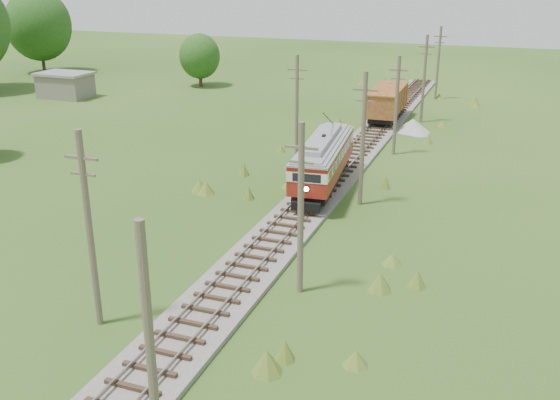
% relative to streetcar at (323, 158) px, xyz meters
% --- Properties ---
extents(railbed_main, '(3.60, 96.00, 0.57)m').
position_rel_streetcar_xyz_m(railbed_main, '(-0.00, 1.20, -2.29)').
color(railbed_main, '#605B54').
rests_on(railbed_main, ground).
extents(streetcar, '(3.85, 11.63, 5.26)m').
position_rel_streetcar_xyz_m(streetcar, '(0.00, 0.00, 0.00)').
color(streetcar, black).
rests_on(streetcar, ground).
extents(gondola, '(3.16, 9.19, 3.03)m').
position_rel_streetcar_xyz_m(gondola, '(-0.00, 22.82, -0.29)').
color(gondola, black).
rests_on(gondola, ground).
extents(gravel_pile, '(3.53, 3.74, 1.28)m').
position_rel_streetcar_xyz_m(gravel_pile, '(3.36, 19.69, -1.89)').
color(gravel_pile, gray).
rests_on(gravel_pile, ground).
extents(utility_pole_r_1, '(0.30, 0.30, 8.80)m').
position_rel_streetcar_xyz_m(utility_pole_r_1, '(3.10, -27.80, 1.91)').
color(utility_pole_r_1, brown).
rests_on(utility_pole_r_1, ground).
extents(utility_pole_r_2, '(1.60, 0.30, 8.60)m').
position_rel_streetcar_xyz_m(utility_pole_r_2, '(3.30, -14.80, 1.94)').
color(utility_pole_r_2, brown).
rests_on(utility_pole_r_2, ground).
extents(utility_pole_r_3, '(1.60, 0.30, 9.00)m').
position_rel_streetcar_xyz_m(utility_pole_r_3, '(3.20, -1.80, 2.14)').
color(utility_pole_r_3, brown).
rests_on(utility_pole_r_3, ground).
extents(utility_pole_r_4, '(1.60, 0.30, 8.40)m').
position_rel_streetcar_xyz_m(utility_pole_r_4, '(3.00, 11.20, 1.84)').
color(utility_pole_r_4, brown).
rests_on(utility_pole_r_4, ground).
extents(utility_pole_r_5, '(1.60, 0.30, 8.90)m').
position_rel_streetcar_xyz_m(utility_pole_r_5, '(3.40, 24.20, 2.09)').
color(utility_pole_r_5, brown).
rests_on(utility_pole_r_5, ground).
extents(utility_pole_r_6, '(1.60, 0.30, 8.70)m').
position_rel_streetcar_xyz_m(utility_pole_r_6, '(3.20, 37.20, 1.99)').
color(utility_pole_r_6, brown).
rests_on(utility_pole_r_6, ground).
extents(utility_pole_l_a, '(1.60, 0.30, 9.00)m').
position_rel_streetcar_xyz_m(utility_pole_l_a, '(-4.20, -20.80, 2.14)').
color(utility_pole_l_a, brown).
rests_on(utility_pole_l_a, ground).
extents(utility_pole_l_b, '(1.60, 0.30, 8.60)m').
position_rel_streetcar_xyz_m(utility_pole_l_b, '(-4.50, 7.20, 1.94)').
color(utility_pole_l_b, brown).
rests_on(utility_pole_l_b, ground).
extents(tree_left_5, '(9.66, 9.66, 12.44)m').
position_rel_streetcar_xyz_m(tree_left_5, '(-56.00, 37.20, 4.64)').
color(tree_left_5, '#38281C').
rests_on(tree_left_5, ground).
extents(tree_mid_a, '(5.46, 5.46, 7.03)m').
position_rel_streetcar_xyz_m(tree_mid_a, '(-28.00, 35.20, 1.53)').
color(tree_mid_a, '#38281C').
rests_on(tree_mid_a, ground).
extents(shed, '(6.40, 4.40, 3.10)m').
position_rel_streetcar_xyz_m(shed, '(-40.00, 22.20, -0.91)').
color(shed, slate).
rests_on(shed, ground).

